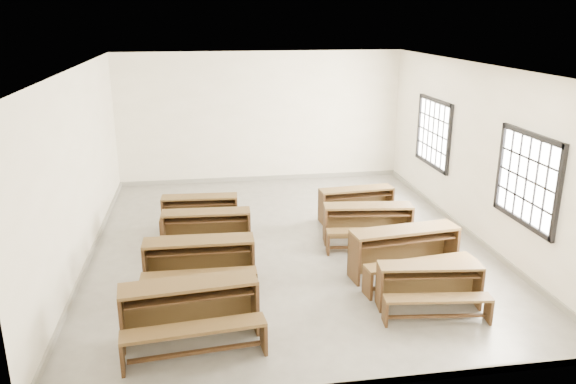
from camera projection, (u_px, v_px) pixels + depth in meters
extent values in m
plane|color=gray|center=(288.00, 244.00, 10.31)|extent=(8.50, 8.50, 0.00)
cube|color=white|center=(288.00, 68.00, 9.35)|extent=(7.00, 8.50, 0.05)
cube|color=white|center=(261.00, 118.00, 13.81)|extent=(7.00, 0.05, 3.20)
cube|color=white|center=(352.00, 258.00, 5.85)|extent=(7.00, 0.05, 3.20)
cube|color=white|center=(81.00, 168.00, 9.31)|extent=(0.05, 8.50, 3.20)
cube|color=white|center=(474.00, 152.00, 10.35)|extent=(0.05, 8.50, 3.20)
cube|color=gray|center=(262.00, 178.00, 14.28)|extent=(7.00, 0.04, 0.10)
cube|color=gray|center=(347.00, 384.00, 6.31)|extent=(7.00, 0.04, 0.10)
cube|color=gray|center=(91.00, 253.00, 9.77)|extent=(0.04, 8.50, 0.10)
cube|color=gray|center=(466.00, 230.00, 10.82)|extent=(0.04, 8.50, 0.10)
cube|color=white|center=(528.00, 179.00, 8.65)|extent=(0.02, 1.50, 1.30)
cube|color=black|center=(533.00, 135.00, 8.44)|extent=(0.06, 1.62, 0.08)
cube|color=black|center=(521.00, 221.00, 8.86)|extent=(0.06, 1.62, 0.08)
cube|color=black|center=(558.00, 195.00, 7.91)|extent=(0.06, 0.08, 1.46)
cube|color=black|center=(501.00, 166.00, 9.40)|extent=(0.06, 0.08, 1.46)
cube|color=white|center=(434.00, 133.00, 12.04)|extent=(0.02, 1.50, 1.30)
cube|color=black|center=(436.00, 101.00, 11.83)|extent=(0.06, 1.62, 0.08)
cube|color=black|center=(431.00, 164.00, 12.25)|extent=(0.06, 1.62, 0.08)
cube|color=black|center=(449.00, 141.00, 11.30)|extent=(0.06, 0.08, 1.46)
cube|color=black|center=(419.00, 126.00, 12.78)|extent=(0.06, 0.08, 1.46)
cube|color=brown|center=(189.00, 284.00, 7.10)|extent=(1.78, 0.61, 0.04)
cube|color=brown|center=(189.00, 304.00, 7.40)|extent=(1.74, 0.22, 0.74)
cube|color=#452E17|center=(122.00, 320.00, 7.02)|extent=(0.09, 0.44, 0.74)
cube|color=#452E17|center=(255.00, 303.00, 7.43)|extent=(0.09, 0.44, 0.74)
cube|color=#452E17|center=(189.00, 296.00, 7.13)|extent=(1.64, 0.49, 0.02)
cube|color=brown|center=(194.00, 329.00, 6.71)|extent=(1.76, 0.48, 0.04)
cube|color=#452E17|center=(122.00, 356.00, 6.57)|extent=(0.07, 0.31, 0.41)
cube|color=#452E17|center=(264.00, 335.00, 6.99)|extent=(0.07, 0.31, 0.41)
cube|color=#452E17|center=(195.00, 352.00, 6.81)|extent=(1.61, 0.22, 0.04)
cube|color=brown|center=(199.00, 241.00, 8.54)|extent=(1.69, 0.45, 0.04)
cube|color=brown|center=(200.00, 258.00, 8.83)|extent=(1.68, 0.08, 0.71)
cube|color=#452E17|center=(145.00, 267.00, 8.54)|extent=(0.05, 0.42, 0.71)
cube|color=#452E17|center=(253.00, 260.00, 8.76)|extent=(0.05, 0.42, 0.71)
cube|color=#452E17|center=(199.00, 250.00, 8.56)|extent=(1.56, 0.35, 0.02)
cube|color=brown|center=(199.00, 274.00, 8.15)|extent=(1.69, 0.33, 0.04)
cube|color=#452E17|center=(143.00, 292.00, 8.11)|extent=(0.05, 0.29, 0.40)
cube|color=#452E17|center=(256.00, 284.00, 8.32)|extent=(0.05, 0.29, 0.40)
cube|color=#452E17|center=(200.00, 294.00, 8.24)|extent=(1.55, 0.08, 0.04)
cube|color=brown|center=(206.00, 212.00, 9.93)|extent=(1.58, 0.47, 0.04)
cube|color=brown|center=(207.00, 227.00, 10.21)|extent=(1.56, 0.12, 0.66)
cube|color=#452E17|center=(164.00, 232.00, 9.96)|extent=(0.06, 0.39, 0.66)
cube|color=#452E17|center=(249.00, 229.00, 10.12)|extent=(0.06, 0.39, 0.66)
cube|color=#452E17|center=(206.00, 220.00, 9.96)|extent=(1.46, 0.36, 0.02)
cube|color=brown|center=(206.00, 238.00, 9.57)|extent=(1.57, 0.35, 0.04)
cube|color=#452E17|center=(161.00, 251.00, 9.55)|extent=(0.05, 0.27, 0.37)
cube|color=#452E17|center=(251.00, 247.00, 9.71)|extent=(0.05, 0.27, 0.37)
cube|color=#452E17|center=(207.00, 253.00, 9.66)|extent=(1.44, 0.12, 0.04)
cube|color=brown|center=(199.00, 197.00, 10.90)|extent=(1.48, 0.45, 0.04)
cube|color=brown|center=(201.00, 210.00, 11.16)|extent=(1.46, 0.12, 0.62)
cube|color=#452E17|center=(163.00, 214.00, 10.93)|extent=(0.06, 0.37, 0.62)
cube|color=#452E17|center=(237.00, 211.00, 11.07)|extent=(0.06, 0.37, 0.62)
cube|color=#452E17|center=(200.00, 203.00, 10.93)|extent=(1.37, 0.35, 0.02)
cube|color=brown|center=(199.00, 218.00, 10.56)|extent=(1.48, 0.34, 0.04)
cube|color=#452E17|center=(161.00, 229.00, 10.55)|extent=(0.05, 0.26, 0.35)
cube|color=#452E17|center=(237.00, 226.00, 10.69)|extent=(0.05, 0.26, 0.35)
cube|color=#452E17|center=(200.00, 232.00, 10.64)|extent=(1.35, 0.12, 0.04)
cube|color=brown|center=(430.00, 266.00, 7.92)|extent=(1.49, 0.54, 0.04)
cube|color=brown|center=(425.00, 281.00, 8.17)|extent=(1.46, 0.21, 0.62)
cube|color=#452E17|center=(379.00, 287.00, 7.99)|extent=(0.08, 0.37, 0.62)
cube|color=#452E17|center=(478.00, 286.00, 8.04)|extent=(0.08, 0.37, 0.62)
cube|color=#452E17|center=(430.00, 274.00, 7.94)|extent=(1.38, 0.43, 0.02)
cube|color=brown|center=(438.00, 298.00, 7.58)|extent=(1.48, 0.43, 0.04)
cube|color=#452E17|center=(385.00, 312.00, 7.61)|extent=(0.07, 0.26, 0.35)
cube|color=#452E17|center=(489.00, 310.00, 7.66)|extent=(0.07, 0.26, 0.35)
cube|color=#452E17|center=(436.00, 316.00, 7.66)|extent=(1.35, 0.21, 0.04)
cube|color=brown|center=(405.00, 230.00, 8.88)|extent=(1.80, 0.65, 0.04)
cube|color=brown|center=(398.00, 248.00, 9.18)|extent=(1.75, 0.26, 0.75)
cube|color=#452E17|center=(354.00, 259.00, 8.77)|extent=(0.10, 0.44, 0.75)
cube|color=#452E17|center=(451.00, 247.00, 9.22)|extent=(0.10, 0.44, 0.75)
cube|color=#452E17|center=(405.00, 239.00, 8.90)|extent=(1.65, 0.52, 0.02)
cube|color=brown|center=(420.00, 263.00, 8.48)|extent=(1.78, 0.52, 0.04)
cube|color=#452E17|center=(368.00, 284.00, 8.33)|extent=(0.08, 0.31, 0.42)
cube|color=#452E17|center=(468.00, 270.00, 8.78)|extent=(0.08, 0.31, 0.42)
cube|color=#452E17|center=(419.00, 282.00, 8.58)|extent=(1.62, 0.25, 0.04)
cube|color=brown|center=(368.00, 206.00, 10.20)|extent=(1.64, 0.59, 0.04)
cube|color=brown|center=(366.00, 221.00, 10.48)|extent=(1.60, 0.23, 0.68)
cube|color=#452E17|center=(325.00, 225.00, 10.28)|extent=(0.09, 0.40, 0.68)
cube|color=#452E17|center=(410.00, 224.00, 10.34)|extent=(0.09, 0.40, 0.68)
cube|color=#452E17|center=(368.00, 213.00, 10.22)|extent=(1.51, 0.48, 0.02)
cube|color=brown|center=(372.00, 231.00, 9.82)|extent=(1.63, 0.47, 0.04)
cube|color=#452E17|center=(328.00, 243.00, 9.86)|extent=(0.07, 0.28, 0.38)
cube|color=#452E17|center=(416.00, 242.00, 9.91)|extent=(0.07, 0.28, 0.38)
cube|color=#452E17|center=(372.00, 247.00, 9.91)|extent=(1.48, 0.23, 0.04)
cube|color=brown|center=(357.00, 189.00, 11.32)|extent=(1.53, 0.50, 0.04)
cube|color=brown|center=(353.00, 202.00, 11.58)|extent=(1.51, 0.16, 0.64)
cube|color=#452E17|center=(321.00, 208.00, 11.26)|extent=(0.07, 0.38, 0.64)
cube|color=#452E17|center=(389.00, 202.00, 11.59)|extent=(0.07, 0.38, 0.64)
cube|color=#452E17|center=(357.00, 196.00, 11.35)|extent=(1.41, 0.40, 0.02)
cube|color=brown|center=(364.00, 210.00, 10.98)|extent=(1.52, 0.39, 0.04)
cube|color=#452E17|center=(328.00, 222.00, 10.87)|extent=(0.06, 0.27, 0.36)
cube|color=#452E17|center=(398.00, 216.00, 11.21)|extent=(0.06, 0.27, 0.36)
cube|color=#452E17|center=(364.00, 223.00, 11.07)|extent=(1.39, 0.16, 0.04)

